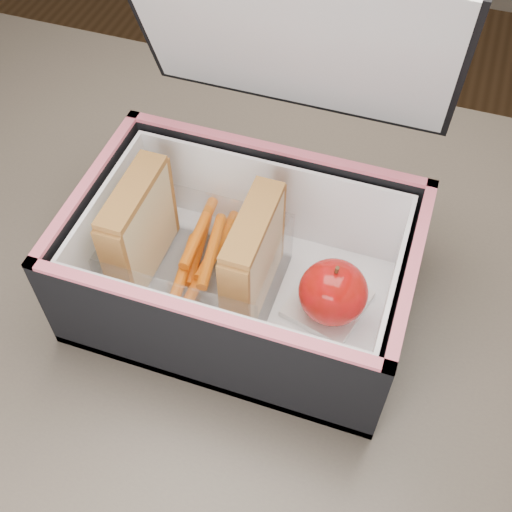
# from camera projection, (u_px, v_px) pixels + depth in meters

# --- Properties ---
(kitchen_table) EXTENTS (1.20, 0.80, 0.75)m
(kitchen_table) POSITION_uv_depth(u_px,v_px,m) (221.00, 356.00, 0.71)
(kitchen_table) COLOR brown
(kitchen_table) RESTS_ON ground
(lunch_bag) EXTENTS (0.31, 0.28, 0.30)m
(lunch_bag) POSITION_uv_depth(u_px,v_px,m) (244.00, 255.00, 0.60)
(lunch_bag) COLOR black
(lunch_bag) RESTS_ON kitchen_table
(plastic_tub) EXTENTS (0.16, 0.12, 0.07)m
(plastic_tub) POSITION_uv_depth(u_px,v_px,m) (197.00, 259.00, 0.62)
(plastic_tub) COLOR white
(plastic_tub) RESTS_ON lunch_bag
(sandwich_left) EXTENTS (0.03, 0.10, 0.11)m
(sandwich_left) POSITION_uv_depth(u_px,v_px,m) (140.00, 228.00, 0.62)
(sandwich_left) COLOR #DBC785
(sandwich_left) RESTS_ON plastic_tub
(sandwich_right) EXTENTS (0.03, 0.10, 0.11)m
(sandwich_right) POSITION_uv_depth(u_px,v_px,m) (253.00, 258.00, 0.59)
(sandwich_right) COLOR #DBC785
(sandwich_right) RESTS_ON plastic_tub
(carrot_sticks) EXTENTS (0.05, 0.14, 0.03)m
(carrot_sticks) POSITION_uv_depth(u_px,v_px,m) (201.00, 255.00, 0.64)
(carrot_sticks) COLOR #CF5700
(carrot_sticks) RESTS_ON plastic_tub
(paper_napkin) EXTENTS (0.08, 0.09, 0.01)m
(paper_napkin) POSITION_uv_depth(u_px,v_px,m) (327.00, 303.00, 0.63)
(paper_napkin) COLOR white
(paper_napkin) RESTS_ON lunch_bag
(red_apple) EXTENTS (0.09, 0.09, 0.07)m
(red_apple) POSITION_uv_depth(u_px,v_px,m) (333.00, 292.00, 0.59)
(red_apple) COLOR #901204
(red_apple) RESTS_ON paper_napkin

